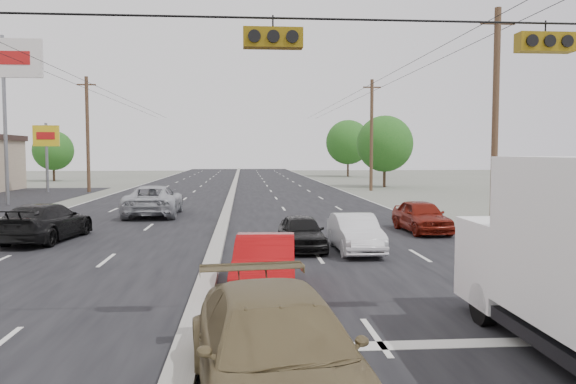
% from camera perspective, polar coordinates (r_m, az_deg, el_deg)
% --- Properties ---
extents(ground, '(200.00, 200.00, 0.00)m').
position_cam_1_polar(ground, '(10.66, -9.85, -14.85)').
color(ground, '#606356').
rests_on(ground, ground).
extents(road_surface, '(20.00, 160.00, 0.02)m').
position_cam_1_polar(road_surface, '(40.20, -5.90, -0.92)').
color(road_surface, black).
rests_on(road_surface, ground).
extents(center_median, '(0.50, 160.00, 0.20)m').
position_cam_1_polar(center_median, '(40.19, -5.90, -0.78)').
color(center_median, gray).
rests_on(center_median, ground).
extents(utility_pole_left_c, '(1.60, 0.30, 10.00)m').
position_cam_1_polar(utility_pole_left_c, '(51.85, -19.69, 5.62)').
color(utility_pole_left_c, '#422D1E').
rests_on(utility_pole_left_c, ground).
extents(utility_pole_right_b, '(1.60, 0.30, 10.00)m').
position_cam_1_polar(utility_pole_right_b, '(27.62, 20.32, 7.23)').
color(utility_pole_right_b, '#422D1E').
rests_on(utility_pole_right_b, ground).
extents(utility_pole_right_c, '(1.60, 0.30, 10.00)m').
position_cam_1_polar(utility_pole_right_c, '(51.38, 8.48, 5.82)').
color(utility_pole_right_c, '#422D1E').
rests_on(utility_pole_right_c, ground).
extents(traffic_signals, '(25.00, 0.30, 0.54)m').
position_cam_1_polar(traffic_signals, '(10.26, -2.13, 15.59)').
color(traffic_signals, black).
rests_on(traffic_signals, ground).
extents(pole_sign_billboard, '(5.00, 0.25, 11.00)m').
position_cam_1_polar(pole_sign_billboard, '(41.42, -26.96, 11.11)').
color(pole_sign_billboard, slate).
rests_on(pole_sign_billboard, ground).
extents(pole_sign_far, '(2.20, 0.25, 6.00)m').
position_cam_1_polar(pole_sign_far, '(52.85, -23.35, 4.73)').
color(pole_sign_far, slate).
rests_on(pole_sign_far, ground).
extents(tree_left_far, '(4.80, 4.80, 6.12)m').
position_cam_1_polar(tree_left_far, '(73.71, -22.75, 3.91)').
color(tree_left_far, '#382619').
rests_on(tree_left_far, ground).
extents(tree_right_mid, '(5.60, 5.60, 7.14)m').
position_cam_1_polar(tree_right_mid, '(56.81, 9.80, 4.85)').
color(tree_right_mid, '#382619').
rests_on(tree_right_mid, ground).
extents(tree_right_far, '(6.40, 6.40, 8.16)m').
position_cam_1_polar(tree_right_far, '(81.45, 6.12, 5.05)').
color(tree_right_far, '#382619').
rests_on(tree_right_far, ground).
extents(tan_sedan, '(2.76, 5.51, 1.54)m').
position_cam_1_polar(tan_sedan, '(7.70, -1.11, -16.23)').
color(tan_sedan, brown).
rests_on(tan_sedan, ground).
extents(red_sedan, '(1.76, 4.26, 1.37)m').
position_cam_1_polar(red_sedan, '(13.93, -2.35, -7.37)').
color(red_sedan, '#9E090B').
rests_on(red_sedan, ground).
extents(queue_car_a, '(1.62, 3.67, 1.23)m').
position_cam_1_polar(queue_car_a, '(19.85, 1.38, -4.16)').
color(queue_car_a, black).
rests_on(queue_car_a, ground).
extents(queue_car_b, '(1.42, 3.94, 1.29)m').
position_cam_1_polar(queue_car_b, '(19.59, 6.83, -4.20)').
color(queue_car_b, silver).
rests_on(queue_car_b, ground).
extents(queue_car_e, '(1.84, 4.15, 1.39)m').
position_cam_1_polar(queue_car_e, '(24.84, 13.40, -2.44)').
color(queue_car_e, maroon).
rests_on(queue_car_e, ground).
extents(oncoming_near, '(2.72, 5.32, 1.48)m').
position_cam_1_polar(oncoming_near, '(23.72, -23.40, -2.85)').
color(oncoming_near, black).
rests_on(oncoming_near, ground).
extents(oncoming_far, '(2.86, 6.00, 1.65)m').
position_cam_1_polar(oncoming_far, '(31.35, -13.46, -0.88)').
color(oncoming_far, '#A4A6AB').
rests_on(oncoming_far, ground).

